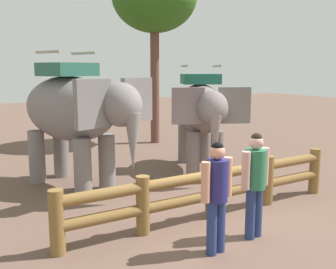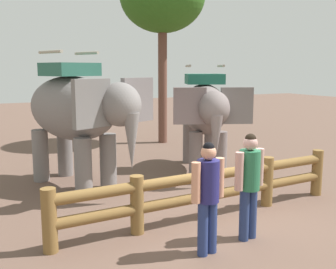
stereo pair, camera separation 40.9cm
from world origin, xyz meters
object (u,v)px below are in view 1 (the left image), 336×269
log_fence (212,188)px  tourist_man_in_blue (217,190)px  elephant_center (201,112)px  tourist_woman_in_black (255,178)px  elephant_near_left (76,112)px

log_fence → tourist_man_in_blue: (-0.84, -1.30, 0.43)m
elephant_center → tourist_woman_in_black: (-1.84, -4.35, -0.62)m
elephant_near_left → tourist_man_in_blue: bearing=-79.6°
elephant_center → tourist_woman_in_black: bearing=-112.9°
elephant_center → tourist_woman_in_black: size_ratio=1.94×
log_fence → elephant_near_left: 3.87m
elephant_near_left → tourist_man_in_blue: (0.83, -4.56, -0.82)m
elephant_near_left → log_fence: bearing=-62.9°
log_fence → elephant_near_left: (-1.67, 3.26, 1.26)m
elephant_near_left → elephant_center: 3.60m
log_fence → tourist_woman_in_black: bearing=-85.7°
elephant_center → tourist_man_in_blue: (-2.76, -4.52, -0.65)m
log_fence → tourist_man_in_blue: size_ratio=3.52×
elephant_near_left → tourist_woman_in_black: elephant_near_left is taller
tourist_woman_in_black → tourist_man_in_blue: (-0.92, -0.17, -0.02)m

